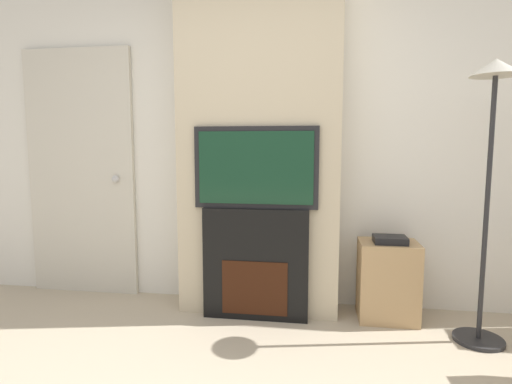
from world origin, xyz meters
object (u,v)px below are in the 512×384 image
Objects in this scene: fireplace at (256,264)px; media_stand at (388,280)px; floor_lamp at (491,140)px; television at (256,168)px.

fireplace reaches higher than media_stand.
television is at bearing 173.99° from floor_lamp.
floor_lamp is (1.48, -0.16, 0.89)m from fireplace.
television reaches higher than media_stand.
media_stand is at bearing 153.38° from floor_lamp.
television is 1.25m from media_stand.
television is at bearing -90.00° from fireplace.
television is (0.00, -0.00, 0.70)m from fireplace.
fireplace is 0.92× the size of television.
television is 0.50× the size of floor_lamp.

